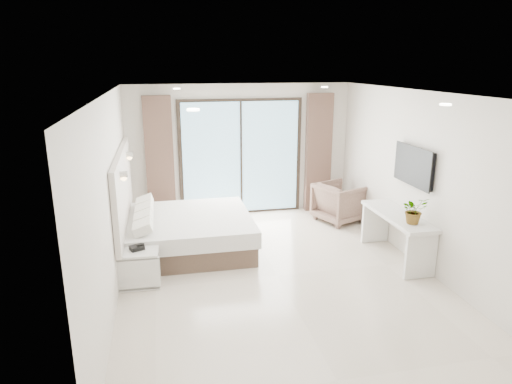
# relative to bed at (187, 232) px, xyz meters

# --- Properties ---
(ground) EXTENTS (6.20, 6.20, 0.00)m
(ground) POSITION_rel_bed_xyz_m (1.25, -1.30, -0.31)
(ground) COLOR beige
(ground) RESTS_ON ground
(room_shell) EXTENTS (4.62, 6.22, 2.72)m
(room_shell) POSITION_rel_bed_xyz_m (1.05, -0.41, 1.27)
(room_shell) COLOR silver
(room_shell) RESTS_ON ground
(bed) EXTENTS (2.11, 2.01, 0.73)m
(bed) POSITION_rel_bed_xyz_m (0.00, 0.00, 0.00)
(bed) COLOR brown
(bed) RESTS_ON ground
(nightstand) EXTENTS (0.60, 0.50, 0.52)m
(nightstand) POSITION_rel_bed_xyz_m (-0.77, -1.16, -0.05)
(nightstand) COLOR silver
(nightstand) RESTS_ON ground
(phone) EXTENTS (0.23, 0.21, 0.06)m
(phone) POSITION_rel_bed_xyz_m (-0.78, -1.13, 0.25)
(phone) COLOR black
(phone) RESTS_ON nightstand
(console_desk) EXTENTS (0.51, 1.64, 0.77)m
(console_desk) POSITION_rel_bed_xyz_m (3.29, -1.09, 0.26)
(console_desk) COLOR silver
(console_desk) RESTS_ON ground
(plant) EXTENTS (0.39, 0.43, 0.32)m
(plant) POSITION_rel_bed_xyz_m (3.29, -1.53, 0.62)
(plant) COLOR #33662D
(plant) RESTS_ON console_desk
(armchair) EXTENTS (1.04, 1.07, 0.86)m
(armchair) POSITION_rel_bed_xyz_m (3.10, 0.85, 0.12)
(armchair) COLOR #826255
(armchair) RESTS_ON ground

